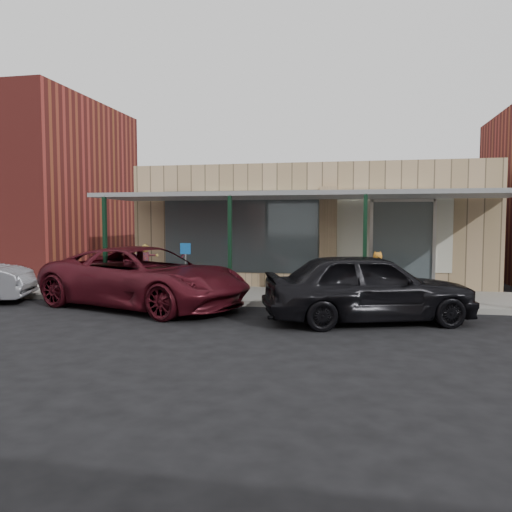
% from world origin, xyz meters
% --- Properties ---
extents(ground, '(120.00, 120.00, 0.00)m').
position_xyz_m(ground, '(0.00, 0.00, 0.00)').
color(ground, black).
rests_on(ground, ground).
extents(sidewalk, '(40.00, 3.20, 0.15)m').
position_xyz_m(sidewalk, '(0.00, 3.60, 0.07)').
color(sidewalk, gray).
rests_on(sidewalk, ground).
extents(storefront, '(12.00, 6.25, 4.20)m').
position_xyz_m(storefront, '(-0.00, 8.16, 2.09)').
color(storefront, tan).
rests_on(storefront, ground).
extents(awning, '(12.00, 3.00, 3.04)m').
position_xyz_m(awning, '(0.00, 3.56, 3.01)').
color(awning, slate).
rests_on(awning, ground).
extents(block_buildings_near, '(61.00, 8.00, 8.00)m').
position_xyz_m(block_buildings_near, '(2.01, 9.20, 3.77)').
color(block_buildings_near, maroon).
rests_on(block_buildings_near, ground).
extents(barrel_scarecrow, '(0.83, 0.74, 1.44)m').
position_xyz_m(barrel_scarecrow, '(-5.00, 3.81, 0.64)').
color(barrel_scarecrow, '#432C1B').
rests_on(barrel_scarecrow, sidewalk).
extents(barrel_pumpkin, '(0.63, 0.63, 0.64)m').
position_xyz_m(barrel_pumpkin, '(-4.30, 2.90, 0.38)').
color(barrel_pumpkin, '#432C1B').
rests_on(barrel_pumpkin, sidewalk).
extents(handicap_sign, '(0.31, 0.04, 1.52)m').
position_xyz_m(handicap_sign, '(-3.24, 2.63, 1.13)').
color(handicap_sign, gray).
rests_on(handicap_sign, sidewalk).
extents(parked_sedan, '(5.09, 3.27, 1.61)m').
position_xyz_m(parked_sedan, '(1.86, 0.50, 0.81)').
color(parked_sedan, black).
rests_on(parked_sedan, ground).
extents(car_maroon, '(6.40, 4.46, 1.62)m').
position_xyz_m(car_maroon, '(-3.93, 1.32, 0.81)').
color(car_maroon, '#4A0E18').
rests_on(car_maroon, ground).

